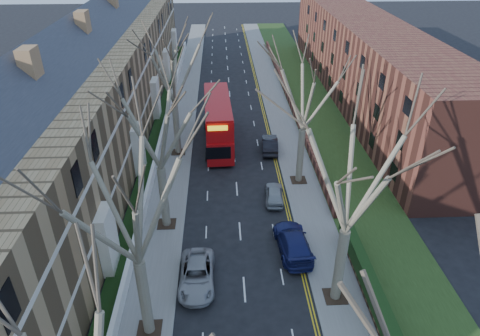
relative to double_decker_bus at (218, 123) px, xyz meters
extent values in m
cube|color=slate|center=(-4.42, 8.83, -2.31)|extent=(3.00, 102.00, 0.12)
cube|color=slate|center=(7.58, 8.83, -2.31)|extent=(3.00, 102.00, 0.12)
cube|color=#95744C|center=(-12.22, 0.83, 2.63)|extent=(9.00, 78.00, 10.00)
cube|color=#2D3037|center=(-12.22, 0.83, 8.63)|extent=(4.67, 78.00, 4.67)
cube|color=white|center=(-7.77, 0.83, 1.13)|extent=(0.12, 78.00, 0.35)
cube|color=white|center=(-7.77, 0.83, 4.63)|extent=(0.12, 78.00, 0.35)
cube|color=brown|center=(19.08, 12.83, 2.63)|extent=(8.00, 54.00, 10.00)
cube|color=brown|center=(9.28, 12.83, -1.80)|extent=(0.35, 54.00, 0.90)
cube|color=white|center=(-6.07, 0.83, -1.75)|extent=(0.30, 78.00, 1.00)
cube|color=#223915|center=(12.08, 8.83, -2.22)|extent=(6.00, 102.00, 0.06)
cylinder|color=brown|center=(-4.12, -24.17, 0.38)|extent=(0.64, 0.64, 5.25)
cube|color=#2D2116|center=(-4.12, -24.17, -2.23)|extent=(1.40, 1.40, 0.05)
cylinder|color=brown|center=(-4.12, -14.17, 0.29)|extent=(0.64, 0.64, 5.07)
cube|color=#2D2116|center=(-4.12, -14.17, -2.23)|extent=(1.40, 1.40, 0.05)
cylinder|color=brown|center=(-4.12, -2.17, 0.38)|extent=(0.60, 0.60, 5.25)
cube|color=#2D2116|center=(-4.12, -2.17, -2.23)|extent=(1.40, 1.40, 0.05)
cylinder|color=brown|center=(7.28, -22.17, 0.38)|extent=(0.64, 0.64, 5.25)
cube|color=#2D2116|center=(7.28, -22.17, -2.23)|extent=(1.40, 1.40, 0.05)
cylinder|color=brown|center=(7.28, -8.17, 0.29)|extent=(0.60, 0.60, 5.07)
cube|color=#2D2116|center=(7.28, -8.17, -2.23)|extent=(1.40, 1.40, 0.05)
cube|color=#A90C0E|center=(0.00, 0.00, -0.86)|extent=(3.06, 11.61, 2.30)
cube|color=#A90C0E|center=(0.00, 0.00, 1.34)|extent=(3.03, 11.04, 2.10)
cube|color=black|center=(0.00, 0.00, -0.39)|extent=(3.04, 10.69, 0.94)
cube|color=black|center=(0.00, 0.00, 1.44)|extent=(3.03, 10.46, 0.94)
imported|color=#949599|center=(-1.48, -20.43, -1.68)|extent=(2.27, 4.93, 1.37)
imported|color=navy|center=(5.28, -17.56, -1.59)|extent=(2.55, 5.50, 1.56)
imported|color=#92969A|center=(4.70, -11.10, -1.73)|extent=(1.82, 3.88, 1.28)
imported|color=black|center=(5.28, -2.02, -1.63)|extent=(1.86, 4.55, 1.47)
camera|label=1|loc=(0.35, -41.15, 18.41)|focal=32.00mm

